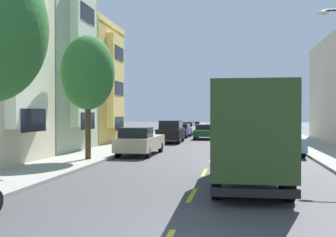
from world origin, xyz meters
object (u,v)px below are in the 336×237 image
Objects in this scene: parked_suv_silver at (260,125)px; parked_pickup_sky at (283,141)px; parked_pickup_burgundy at (276,136)px; parked_wagon_teal at (268,131)px; parked_sedan_red at (194,126)px; moving_forest_sedan at (204,131)px; delivery_box_truck at (249,131)px; parked_suv_black at (171,131)px; parked_wagon_white at (187,128)px; parked_pickup_champagne at (140,142)px; street_tree_second at (88,73)px; parked_sedan_navy at (181,130)px.

parked_pickup_sky is at bearing -90.24° from parked_suv_silver.
parked_wagon_teal is (0.09, 9.55, -0.02)m from parked_pickup_burgundy.
parked_sedan_red is at bearing 111.17° from parked_pickup_burgundy.
parked_pickup_sky is at bearing -66.82° from moving_forest_sedan.
parked_suv_silver is (2.56, 40.03, -0.99)m from delivery_box_truck.
parked_wagon_white is at bearing 91.01° from parked_suv_black.
parked_suv_black is at bearing 134.77° from parked_pickup_sky.
delivery_box_truck is 1.38× the size of parked_pickup_champagne.
delivery_box_truck is at bearing -81.39° from parked_sedan_red.
delivery_box_truck is at bearing -79.45° from parked_wagon_white.
parked_sedan_red is 1.00× the size of moving_forest_sedan.
delivery_box_truck is 1.63× the size of parked_sedan_red.
parked_sedan_red is at bearing 99.90° from moving_forest_sedan.
parked_suv_black is 1.08× the size of moving_forest_sedan.
street_tree_second is 1.46× the size of moving_forest_sedan.
delivery_box_truck is 12.24m from parked_pickup_sky.
parked_pickup_burgundy is 9.98m from moving_forest_sedan.
parked_pickup_sky is at bearing 28.64° from street_tree_second.
parked_sedan_navy is (-6.23, 28.26, -1.22)m from delivery_box_truck.
parked_suv_black is (2.14, 14.39, -3.71)m from street_tree_second.
parked_pickup_champagne is at bearing -99.36° from moving_forest_sedan.
parked_wagon_teal is at bearing 63.37° from street_tree_second.
parked_pickup_burgundy is 17.93m from parked_wagon_white.
parked_wagon_teal is at bearing 89.25° from parked_pickup_sky.
parked_pickup_burgundy is 6.28m from parked_pickup_sky.
parked_suv_black is 0.91× the size of parked_pickup_champagne.
delivery_box_truck is 1.55× the size of parked_wagon_white.
parked_sedan_navy is at bearing 140.01° from moving_forest_sedan.
street_tree_second reaches higher than parked_sedan_red.
parked_pickup_sky reaches higher than moving_forest_sedan.
parked_wagon_teal reaches higher than moving_forest_sedan.
parked_wagon_teal is (0.09, -12.27, -0.18)m from parked_suv_silver.
street_tree_second is at bearing -116.63° from parked_wagon_teal.
parked_suv_silver is at bearing 66.17° from parked_suv_black.
parked_pickup_sky reaches higher than parked_wagon_white.
parked_wagon_white is (-8.94, 6.04, 0.00)m from parked_wagon_teal.
moving_forest_sedan is (2.69, -7.74, -0.05)m from parked_wagon_white.
parked_pickup_champagne is 12.15m from parked_pickup_burgundy.
parked_pickup_sky is at bearing -68.22° from parked_wagon_white.
delivery_box_truck is 18.43m from parked_pickup_burgundy.
parked_pickup_champagne is (-8.83, -30.16, -0.16)m from parked_suv_silver.
moving_forest_sedan is at bearing 128.15° from parked_pickup_burgundy.
street_tree_second reaches higher than parked_pickup_burgundy.
moving_forest_sedan is (-6.16, 7.85, -0.08)m from parked_pickup_burgundy.
street_tree_second is 22.58m from parked_sedan_navy.
parked_pickup_champagne is 30.88m from parked_sedan_red.
parked_sedan_red is (0.13, 6.94, -0.05)m from parked_wagon_white.
moving_forest_sedan is at bearing -80.10° from parked_sedan_red.
parked_suv_black is 13.30m from parked_wagon_white.
delivery_box_truck is 1.52× the size of parked_suv_silver.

